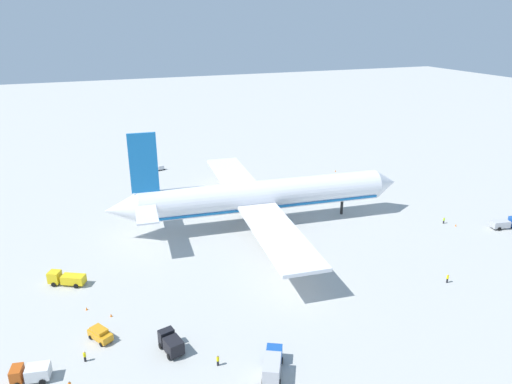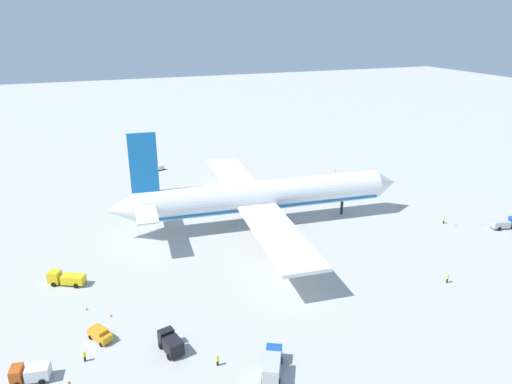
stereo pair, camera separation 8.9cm
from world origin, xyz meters
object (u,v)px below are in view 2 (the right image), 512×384
at_px(airliner, 259,196).
at_px(service_truck_1, 31,373).
at_px(traffic_cone_1, 156,184).
at_px(ground_worker_5, 447,278).
at_px(service_truck_3, 272,365).
at_px(service_truck_4, 506,223).
at_px(ground_worker_4, 444,220).
at_px(traffic_cone_0, 456,225).
at_px(ground_worker_3, 84,356).
at_px(service_van, 100,334).
at_px(traffic_cone_2, 336,171).
at_px(service_truck_0, 66,278).
at_px(ground_worker_1, 218,361).
at_px(traffic_cone_4, 86,308).
at_px(traffic_cone_3, 111,315).
at_px(service_truck_2, 171,343).
at_px(baggage_cart_0, 161,168).

bearing_deg(airliner, service_truck_1, -142.14).
bearing_deg(traffic_cone_1, ground_worker_5, -60.98).
xyz_separation_m(service_truck_3, service_truck_4, (70.24, 24.99, -0.36)).
distance_m(service_truck_1, ground_worker_4, 92.29).
height_order(traffic_cone_0, traffic_cone_1, same).
bearing_deg(ground_worker_3, traffic_cone_1, 72.77).
distance_m(service_van, traffic_cone_2, 97.76).
distance_m(ground_worker_4, traffic_cone_1, 80.18).
bearing_deg(airliner, service_truck_0, -163.67).
bearing_deg(service_truck_4, traffic_cone_0, 153.23).
distance_m(ground_worker_1, traffic_cone_0, 71.45).
relative_size(service_truck_3, traffic_cone_4, 12.96).
height_order(service_van, ground_worker_3, service_van).
bearing_deg(traffic_cone_3, service_truck_2, -57.75).
distance_m(service_truck_1, service_van, 11.01).
bearing_deg(traffic_cone_0, service_truck_4, -26.77).
bearing_deg(traffic_cone_2, ground_worker_1, -130.10).
bearing_deg(traffic_cone_0, ground_worker_4, 125.42).
distance_m(service_truck_4, ground_worker_1, 79.46).
relative_size(service_truck_3, traffic_cone_3, 12.96).
relative_size(service_truck_0, traffic_cone_2, 12.57).
bearing_deg(ground_worker_3, traffic_cone_2, 39.48).
bearing_deg(ground_worker_3, service_truck_2, -10.48).
distance_m(service_truck_2, traffic_cone_3, 14.42).
distance_m(ground_worker_1, ground_worker_4, 70.79).
height_order(ground_worker_3, traffic_cone_1, ground_worker_3).
relative_size(airliner, baggage_cart_0, 22.36).
bearing_deg(ground_worker_4, airliner, 159.08).
distance_m(service_truck_1, traffic_cone_3, 16.13).
bearing_deg(traffic_cone_2, service_van, -141.57).
bearing_deg(service_van, ground_worker_1, -38.29).
bearing_deg(service_truck_0, ground_worker_3, -84.19).
xyz_separation_m(airliner, service_truck_4, (53.25, -23.27, -5.76)).
relative_size(service_van, ground_worker_3, 2.59).
distance_m(airliner, service_truck_1, 61.29).
bearing_deg(ground_worker_1, ground_worker_3, 156.41).
bearing_deg(service_truck_0, service_van, -75.80).
bearing_deg(traffic_cone_0, service_van, -170.66).
height_order(service_truck_0, service_truck_4, service_truck_4).
bearing_deg(ground_worker_4, service_truck_0, 177.90).
relative_size(airliner, service_truck_4, 10.31).
distance_m(service_truck_3, ground_worker_1, 7.99).
xyz_separation_m(service_truck_2, service_truck_3, (12.11, -10.00, 0.18)).
bearing_deg(service_truck_3, traffic_cone_0, 26.54).
distance_m(service_truck_0, ground_worker_5, 71.15).
height_order(ground_worker_3, traffic_cone_2, ground_worker_3).
xyz_separation_m(service_truck_3, service_van, (-21.81, 16.57, -0.63)).
relative_size(service_truck_0, service_van, 1.53).
xyz_separation_m(service_truck_0, service_truck_3, (26.60, -35.48, 0.35)).
xyz_separation_m(airliner, service_truck_2, (-29.09, -38.25, -5.59)).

